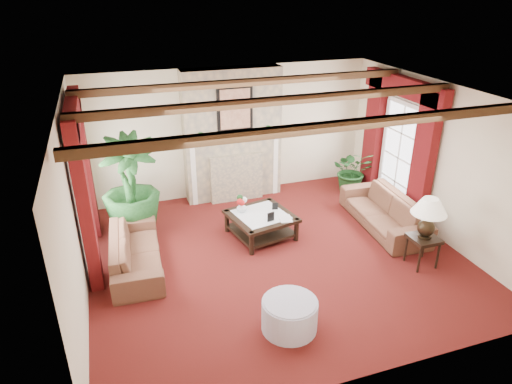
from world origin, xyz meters
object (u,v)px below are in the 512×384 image
object	(u,v)px
coffee_table	(261,225)
potted_palm	(133,205)
ottoman	(289,315)
side_table	(422,251)
sofa_right	(385,206)
sofa_left	(135,246)

from	to	relation	value
coffee_table	potted_palm	bearing A→B (deg)	144.45
ottoman	side_table	bearing A→B (deg)	15.35
sofa_right	potted_palm	world-z (taller)	potted_palm
sofa_left	potted_palm	size ratio (longest dim) A/B	1.08
sofa_right	potted_palm	bearing A→B (deg)	-103.09
sofa_right	ottoman	size ratio (longest dim) A/B	2.90
coffee_table	side_table	bearing A→B (deg)	-50.07
potted_palm	sofa_right	bearing A→B (deg)	-16.67
sofa_left	potted_palm	bearing A→B (deg)	-0.69
coffee_table	side_table	xyz separation A→B (m)	(2.16, -1.71, 0.04)
sofa_left	sofa_right	xyz separation A→B (m)	(4.53, -0.10, 0.03)
sofa_left	sofa_right	bearing A→B (deg)	-88.17
side_table	ottoman	world-z (taller)	side_table
sofa_right	potted_palm	size ratio (longest dim) A/B	1.17
coffee_table	side_table	size ratio (longest dim) A/B	2.04
sofa_right	side_table	world-z (taller)	sofa_right
sofa_right	coffee_table	size ratio (longest dim) A/B	2.05
sofa_right	ottoman	world-z (taller)	sofa_right
potted_palm	coffee_table	world-z (taller)	potted_palm
sofa_left	ottoman	size ratio (longest dim) A/B	2.67
sofa_left	ottoman	bearing A→B (deg)	-137.14
sofa_right	side_table	size ratio (longest dim) A/B	4.17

